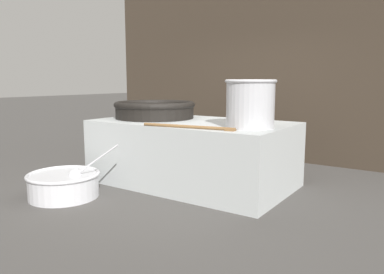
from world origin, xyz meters
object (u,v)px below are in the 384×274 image
(stock_pot, at_px, (250,103))
(prep_bowl_vegetables, at_px, (64,184))
(giant_wok_near, at_px, (155,109))
(cook, at_px, (264,124))

(stock_pot, distance_m, prep_bowl_vegetables, 2.65)
(stock_pot, bearing_deg, giant_wok_near, 171.55)
(giant_wok_near, bearing_deg, stock_pot, -8.45)
(giant_wok_near, bearing_deg, prep_bowl_vegetables, -100.12)
(prep_bowl_vegetables, bearing_deg, cook, 60.07)
(cook, bearing_deg, stock_pot, 94.58)
(stock_pot, height_order, prep_bowl_vegetables, stock_pot)
(cook, distance_m, prep_bowl_vegetables, 3.28)
(prep_bowl_vegetables, bearing_deg, giant_wok_near, 79.88)
(cook, bearing_deg, prep_bowl_vegetables, 48.05)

